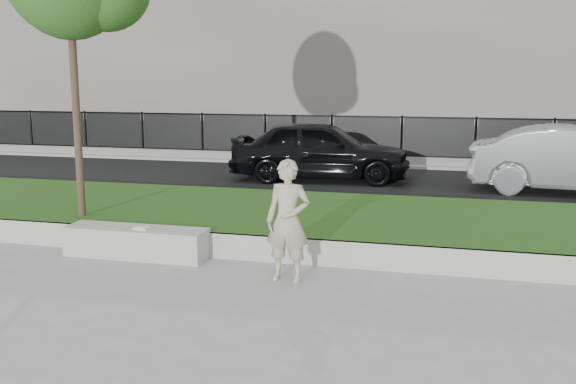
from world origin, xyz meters
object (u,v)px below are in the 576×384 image
(book, at_px, (142,228))
(stone_bench, at_px, (137,242))
(car_dark, at_px, (320,150))
(man, at_px, (288,221))

(book, bearing_deg, stone_bench, 160.36)
(book, relative_size, car_dark, 0.05)
(book, xyz_separation_m, car_dark, (1.16, 8.02, 0.37))
(man, relative_size, car_dark, 0.35)
(man, bearing_deg, car_dark, 101.02)
(man, bearing_deg, stone_bench, 170.38)
(stone_bench, xyz_separation_m, car_dark, (1.30, 7.95, 0.62))
(stone_bench, relative_size, car_dark, 0.48)
(man, xyz_separation_m, car_dark, (-1.30, 8.50, 0.01))
(book, bearing_deg, car_dark, 87.59)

